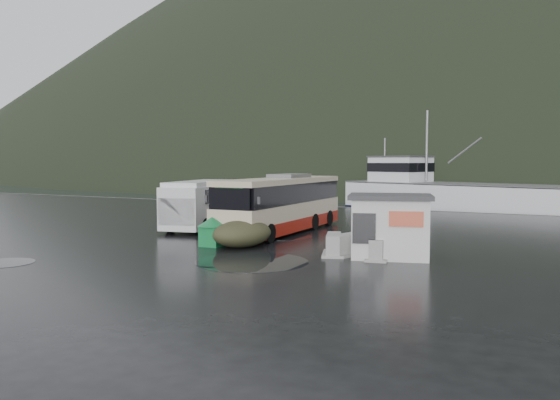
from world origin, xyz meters
The scene contains 15 objects.
ground centered at (0.00, 0.00, 0.00)m, with size 160.00×160.00×0.00m, color black.
harbor_water centered at (0.00, 110.00, 0.00)m, with size 300.00×180.00×0.02m, color black.
quay_edge centered at (0.00, 20.00, 0.00)m, with size 160.00×0.60×1.50m, color #999993.
headland centered at (10.00, 250.00, 0.00)m, with size 780.00×540.00×570.00m, color black.
coach_bus centered at (2.17, 3.43, 0.00)m, with size 2.77×10.89×3.07m, color beige, non-canonical shape.
white_van centered at (-2.60, 2.84, 0.00)m, with size 2.19×6.38×2.67m, color silver, non-canonical shape.
waste_bin_left centered at (1.58, -2.07, 0.00)m, with size 0.93×0.93×1.29m, color #147238, non-canonical shape.
waste_bin_right centered at (1.23, 0.52, 0.00)m, with size 1.03×1.03×1.44m, color #147238, non-canonical shape.
dome_tent centered at (2.86, -1.63, 0.00)m, with size 2.14×2.99×1.18m, color #373821, non-canonical shape.
ticket_kiosk centered at (9.28, -1.17, 0.00)m, with size 3.12×2.37×2.44m, color silver, non-canonical shape.
jersey_barrier_a centered at (9.00, -1.80, 0.00)m, with size 0.82×1.63×0.82m, color #999993, non-canonical shape.
jersey_barrier_b centered at (7.17, -1.75, 0.00)m, with size 0.85×1.70×0.85m, color #999993, non-canonical shape.
jersey_barrier_c centered at (7.66, -1.48, 0.00)m, with size 0.85×1.70×0.85m, color #999993, non-canonical shape.
fishing_trawler centered at (6.37, 28.34, 0.00)m, with size 24.30×5.34×9.72m, color silver, non-canonical shape.
puddles centered at (3.33, -3.41, 0.01)m, with size 11.06×13.47×0.01m.
Camera 1 is at (15.28, -21.65, 3.69)m, focal length 35.00 mm.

